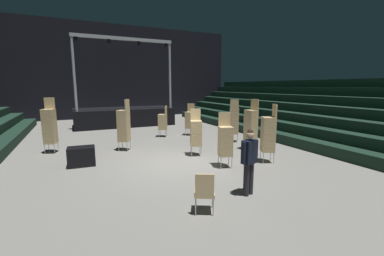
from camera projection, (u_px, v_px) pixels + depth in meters
ground_plane at (175, 164)px, 9.21m from camera, size 22.00×30.00×0.10m
arena_end_wall at (112, 72)px, 21.94m from camera, size 22.00×0.30×8.00m
bleacher_bank_right at (315, 109)px, 13.35m from camera, size 5.25×24.00×3.15m
stage_riser at (124, 115)px, 17.95m from camera, size 6.64×2.88×5.86m
man_with_tie at (249, 158)px, 6.35m from camera, size 0.57×0.33×1.71m
chair_stack_front_left at (225, 140)px, 8.60m from camera, size 0.55×0.55×1.88m
chair_stack_front_right at (234, 121)px, 12.56m from camera, size 0.62×0.62×2.14m
chair_stack_mid_left at (268, 134)px, 9.13m from camera, size 0.58×0.58×2.14m
chair_stack_mid_right at (124, 125)px, 10.82m from camera, size 0.61×0.61×2.22m
chair_stack_mid_centre at (196, 132)px, 10.06m from camera, size 0.56×0.56×1.88m
chair_stack_rear_left at (190, 119)px, 14.26m from camera, size 0.62×0.62×1.79m
chair_stack_rear_right at (251, 125)px, 10.93m from camera, size 0.50×0.50×2.22m
chair_stack_rear_centre at (163, 121)px, 13.83m from camera, size 0.60×0.60×1.71m
chair_stack_aisle_left at (50, 126)px, 10.41m from camera, size 0.56×0.56×2.31m
equipment_road_case at (82, 156)px, 8.84m from camera, size 0.93×0.65×0.67m
loose_chair_near_man at (204, 190)px, 5.48m from camera, size 0.59×0.59×0.95m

